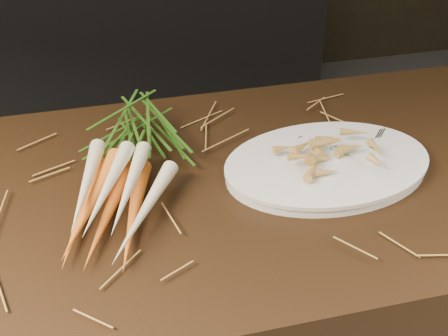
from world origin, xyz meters
name	(u,v)px	position (x,y,z in m)	size (l,w,h in m)	color
back_counter	(134,37)	(0.30, 2.18, 0.42)	(1.82, 0.62, 0.84)	black
straw_bedding	(54,202)	(0.00, 0.30, 0.91)	(1.40, 0.60, 0.02)	olive
root_veg_bunch	(127,152)	(0.14, 0.37, 0.95)	(0.29, 0.53, 0.09)	orange
serving_platter	(327,167)	(0.52, 0.29, 0.91)	(0.40, 0.27, 0.02)	white
roasted_veg_heap	(329,153)	(0.52, 0.29, 0.94)	(0.20, 0.14, 0.04)	#A38131
serving_fork	(399,155)	(0.66, 0.27, 0.92)	(0.01, 0.15, 0.00)	silver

